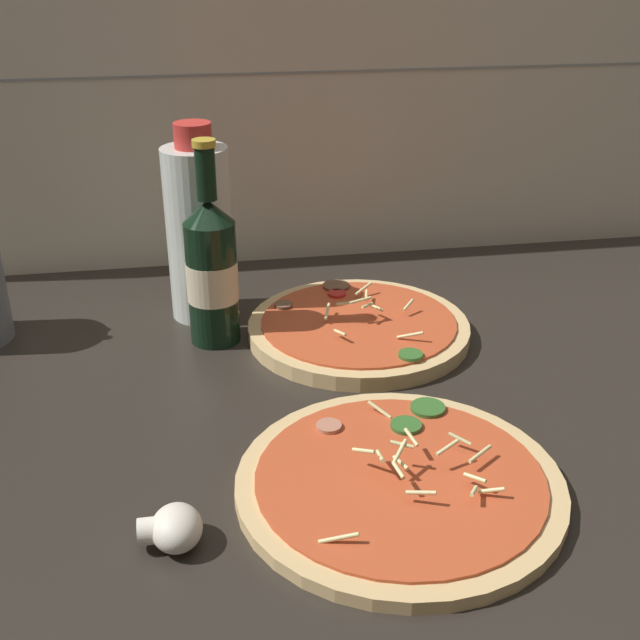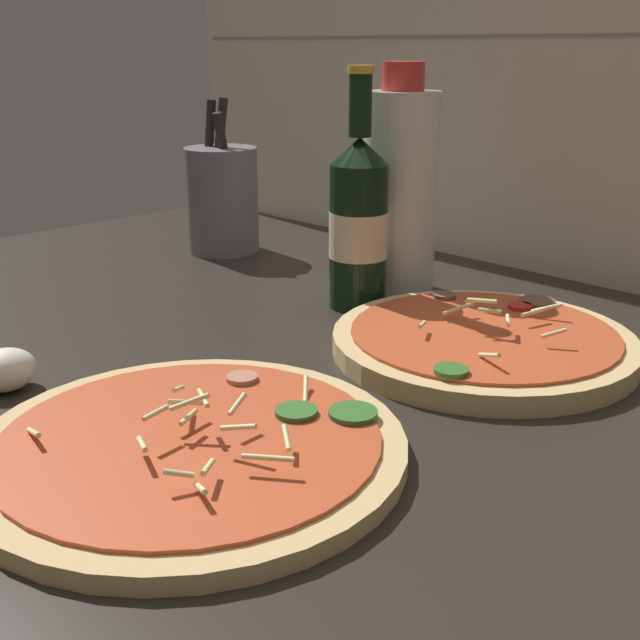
% 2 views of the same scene
% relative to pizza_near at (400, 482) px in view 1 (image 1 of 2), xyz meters
% --- Properties ---
extents(counter_slab, '(1.60, 0.90, 0.03)m').
position_rel_pizza_near_xyz_m(counter_slab, '(0.07, 0.13, -0.02)').
color(counter_slab, '#28231E').
rests_on(counter_slab, ground).
extents(tile_backsplash, '(1.60, 0.01, 0.60)m').
position_rel_pizza_near_xyz_m(tile_backsplash, '(0.07, 0.58, 0.27)').
color(tile_backsplash, beige).
rests_on(tile_backsplash, ground).
extents(pizza_near, '(0.29, 0.29, 0.05)m').
position_rel_pizza_near_xyz_m(pizza_near, '(0.00, 0.00, 0.00)').
color(pizza_near, tan).
rests_on(pizza_near, counter_slab).
extents(pizza_far, '(0.27, 0.27, 0.05)m').
position_rel_pizza_near_xyz_m(pizza_far, '(0.03, 0.30, 0.00)').
color(pizza_far, tan).
rests_on(pizza_far, counter_slab).
extents(beer_bottle, '(0.06, 0.06, 0.25)m').
position_rel_pizza_near_xyz_m(beer_bottle, '(-0.15, 0.32, 0.08)').
color(beer_bottle, black).
rests_on(beer_bottle, counter_slab).
extents(oil_bottle, '(0.08, 0.08, 0.25)m').
position_rel_pizza_near_xyz_m(oil_bottle, '(-0.16, 0.40, 0.11)').
color(oil_bottle, silver).
rests_on(oil_bottle, counter_slab).
extents(mushroom_left, '(0.05, 0.05, 0.03)m').
position_rel_pizza_near_xyz_m(mushroom_left, '(-0.20, -0.04, 0.01)').
color(mushroom_left, white).
rests_on(mushroom_left, counter_slab).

